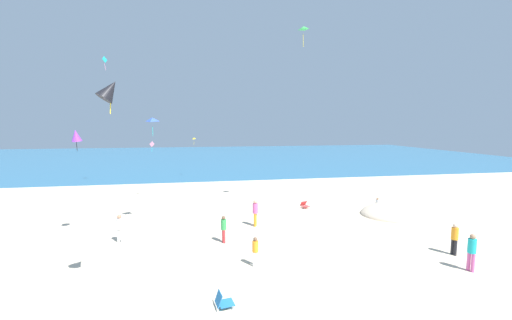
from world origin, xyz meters
TOP-DOWN VIEW (x-y plane):
  - ground_plane at (0.00, 10.00)m, footprint 120.00×120.00m
  - ocean_water at (0.00, 54.94)m, footprint 120.00×60.00m
  - dune_mound at (11.55, 8.89)m, footprint 7.04×4.93m
  - beach_chair_far_left at (4.59, 11.86)m, footprint 0.76×0.77m
  - beach_chair_near_camera at (-2.83, -0.72)m, footprint 0.73×0.66m
  - person_0 at (9.10, 1.85)m, footprint 0.34×0.34m
  - person_1 at (-0.09, 8.12)m, footprint 0.45×0.45m
  - person_2 at (10.75, 11.46)m, footprint 0.61×0.55m
  - person_3 at (-8.09, 6.64)m, footprint 0.36×0.36m
  - person_4 at (-2.34, 5.58)m, footprint 0.37×0.37m
  - person_5 at (-1.09, 2.37)m, footprint 0.39×0.39m
  - person_6 at (8.42, 0.15)m, footprint 0.41×0.41m
  - kite_green at (4.13, 11.47)m, footprint 0.77×0.74m
  - kite_purple at (-10.29, 7.29)m, footprint 0.70×0.76m
  - kite_black at (-6.42, -0.31)m, footprint 1.03×0.89m
  - kite_yellow at (-4.36, 28.31)m, footprint 0.59×0.59m
  - kite_blue at (-6.44, 8.82)m, footprint 0.76×0.64m
  - kite_teal at (-12.77, 22.55)m, footprint 0.34×0.61m
  - kite_pink at (-7.72, 16.90)m, footprint 0.44×0.30m

SIDE VIEW (x-z plane):
  - ground_plane at x=0.00m, z-range 0.00..0.00m
  - dune_mound at x=11.55m, z-range -0.82..0.82m
  - ocean_water at x=0.00m, z-range 0.00..0.05m
  - beach_chair_near_camera at x=-2.83m, z-range -0.05..0.54m
  - beach_chair_far_left at x=4.59m, z-range -0.02..0.51m
  - person_2 at x=10.75m, z-range -0.09..0.60m
  - person_5 at x=-1.09m, z-range 0.11..1.51m
  - person_4 at x=-2.34m, z-range 0.12..1.66m
  - person_3 at x=-8.09m, z-range 0.12..1.72m
  - person_0 at x=9.10m, z-range 0.13..1.76m
  - person_6 at x=8.42m, z-range 0.13..1.87m
  - person_1 at x=-0.09m, z-range 0.13..1.88m
  - kite_pink at x=-7.72m, z-range 4.48..5.35m
  - kite_yellow at x=-4.36m, z-range 4.52..5.43m
  - kite_purple at x=-10.29m, z-range 5.41..6.63m
  - kite_blue at x=-6.44m, z-range 6.36..7.51m
  - kite_black at x=-6.42m, z-range 7.11..8.35m
  - kite_teal at x=-12.77m, z-range 12.37..13.75m
  - kite_green at x=4.13m, z-range 13.00..14.46m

